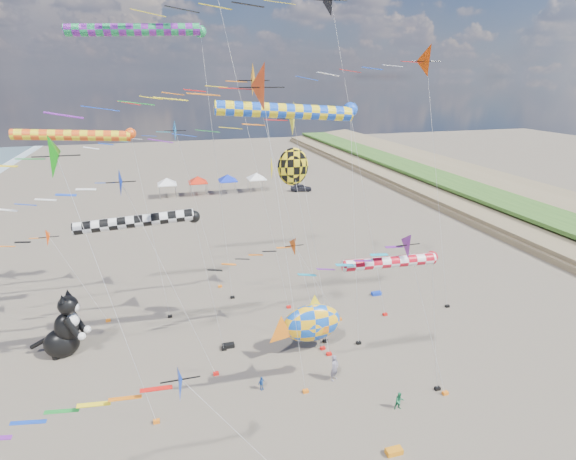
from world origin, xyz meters
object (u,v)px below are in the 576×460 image
Objects in this scene: fish_inflatable at (311,323)px; parked_car at (301,188)px; cat_inflatable at (63,323)px; child_green at (399,401)px; person_adult at (335,368)px; child_blue at (261,383)px.

parked_car is at bearing 73.22° from fish_inflatable.
fish_inflatable reaches higher than parked_car.
cat_inflatable is 23.43m from child_green.
fish_inflatable reaches higher than person_adult.
cat_inflatable is at bearing 121.38° from person_adult.
parked_car is (13.49, 49.70, -0.30)m from person_adult.
fish_inflatable is at bearing 118.48° from child_green.
child_green is at bearing -67.01° from fish_inflatable.
fish_inflatable is 48.10m from parked_car.
fish_inflatable is 3.16× the size of person_adult.
person_adult is 4.87m from child_blue.
parked_car is (13.88, 46.03, -1.62)m from fish_inflatable.
child_blue is at bearing 142.14° from person_adult.
fish_inflatable is 1.59× the size of parked_car.
child_blue is (-4.44, -3.32, -1.77)m from fish_inflatable.
child_blue is (12.60, -7.76, -2.01)m from cat_inflatable.
cat_inflatable is 2.69× the size of person_adult.
cat_inflatable is at bearing 165.39° from fish_inflatable.
child_blue is at bearing -143.22° from fish_inflatable.
parked_car is at bearing 41.15° from person_adult.
parked_car is at bearing 42.55° from child_blue.
cat_inflatable reaches higher than child_green.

